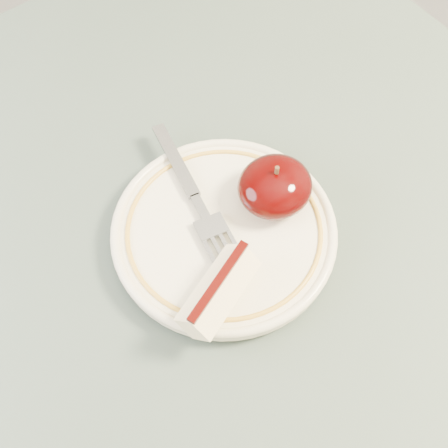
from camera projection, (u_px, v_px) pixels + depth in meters
table at (191, 363)px, 0.61m from camera, size 0.90×0.90×0.75m
plate at (224, 232)px, 0.56m from camera, size 0.20×0.20×0.02m
apple_half at (275, 186)px, 0.56m from camera, size 0.07×0.07×0.05m
apple_wedge at (219, 291)px, 0.51m from camera, size 0.09×0.06×0.04m
fork at (195, 197)px, 0.57m from camera, size 0.05×0.17×0.00m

